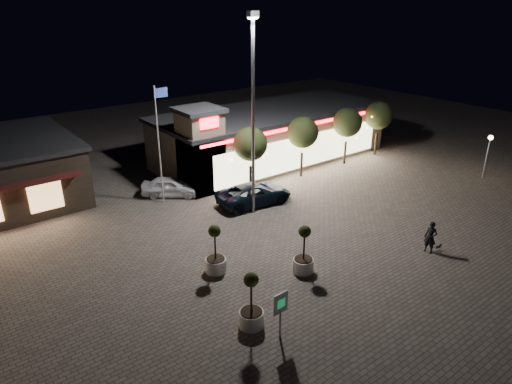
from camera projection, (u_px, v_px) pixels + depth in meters
ground at (317, 276)px, 23.13m from camera, size 90.00×90.00×0.00m
retail_building at (268, 135)px, 39.15m from camera, size 20.40×8.40×6.10m
floodlight_pole at (253, 106)px, 27.37m from camera, size 0.60×0.40×12.38m
flagpole at (159, 136)px, 29.74m from camera, size 0.95×0.10×8.00m
lamp_post_east at (488, 148)px, 34.80m from camera, size 0.36×0.36×3.48m
string_tree_a at (250, 144)px, 32.03m from camera, size 2.42×2.42×4.79m
string_tree_b at (303, 133)px, 34.82m from camera, size 2.42×2.42×4.79m
string_tree_c at (347, 123)px, 37.61m from camera, size 2.42×2.42×4.79m
string_tree_d at (379, 116)px, 39.84m from camera, size 2.42×2.42×4.79m
pickup_truck at (254, 194)px, 31.08m from camera, size 5.50×3.01×1.46m
white_sedan at (171, 186)px, 32.35m from camera, size 4.25×3.83×1.40m
pedestrian at (430, 237)px, 24.99m from camera, size 0.58×0.75×1.84m
dog at (438, 246)px, 25.47m from camera, size 0.47×0.26×0.25m
planter_left at (216, 257)px, 23.24m from camera, size 1.08×1.08×2.66m
planter_mid at (251, 310)px, 19.31m from camera, size 1.08×1.08×2.65m
planter_right at (303, 258)px, 23.23m from camera, size 1.07×1.07×2.64m
valet_sign at (281, 307)px, 18.36m from camera, size 0.72×0.11×2.19m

